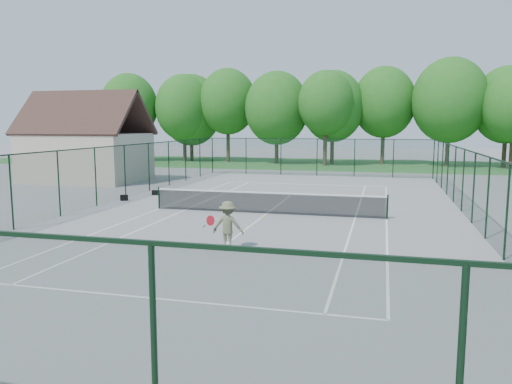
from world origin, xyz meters
TOP-DOWN VIEW (x-y plane):
  - ground at (0.00, 0.00)m, footprint 140.00×140.00m
  - grass_far at (0.00, 30.00)m, footprint 80.00×16.00m
  - court_lines at (0.00, 0.00)m, footprint 11.05×23.85m
  - tennis_net at (0.00, 0.00)m, footprint 11.08×0.08m
  - fence_enclosure at (0.00, 0.00)m, footprint 18.05×36.05m
  - utility_building at (-16.00, 10.00)m, footprint 8.60×6.27m
  - tree_line_far at (0.00, 30.00)m, footprint 39.40×6.40m
  - sports_bag_a at (-8.56, 2.02)m, footprint 0.45×0.36m
  - sports_bag_b at (-7.83, 4.42)m, footprint 0.38×0.25m
  - tennis_player at (0.28, -6.89)m, footprint 2.00×0.92m

SIDE VIEW (x-z plane):
  - ground at x=0.00m, z-range 0.00..0.00m
  - court_lines at x=0.00m, z-range 0.00..0.01m
  - grass_far at x=0.00m, z-range 0.00..0.01m
  - sports_bag_b at x=-7.83m, z-range 0.00..0.29m
  - sports_bag_a at x=-8.56m, z-range 0.00..0.32m
  - tennis_net at x=0.00m, z-range 0.03..1.13m
  - tennis_player at x=0.28m, z-range 0.00..1.65m
  - fence_enclosure at x=0.00m, z-range 0.05..3.07m
  - utility_building at x=-16.00m, z-range -0.20..6.44m
  - tree_line_far at x=0.00m, z-range 1.14..10.84m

